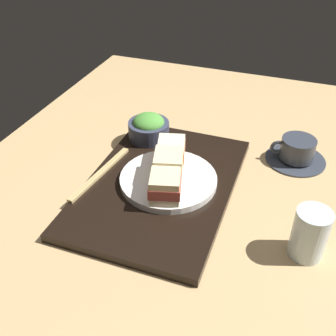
# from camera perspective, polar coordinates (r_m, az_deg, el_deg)

# --- Properties ---
(ground_plane) EXTENTS (1.40, 1.00, 0.03)m
(ground_plane) POSITION_cam_1_polar(r_m,az_deg,el_deg) (0.90, 1.25, -4.21)
(ground_plane) COLOR tan
(serving_tray) EXTENTS (0.46, 0.31, 0.02)m
(serving_tray) POSITION_cam_1_polar(r_m,az_deg,el_deg) (0.89, -1.19, -2.59)
(serving_tray) COLOR black
(serving_tray) RESTS_ON ground_plane
(sandwich_plate) EXTENTS (0.21, 0.21, 0.02)m
(sandwich_plate) POSITION_cam_1_polar(r_m,az_deg,el_deg) (0.88, 0.06, -1.64)
(sandwich_plate) COLOR white
(sandwich_plate) RESTS_ON serving_tray
(sandwich_near) EXTENTS (0.08, 0.08, 0.05)m
(sandwich_near) POSITION_cam_1_polar(r_m,az_deg,el_deg) (0.91, 0.46, 2.45)
(sandwich_near) COLOR beige
(sandwich_near) RESTS_ON sandwich_plate
(sandwich_middle) EXTENTS (0.08, 0.08, 0.06)m
(sandwich_middle) POSITION_cam_1_polar(r_m,az_deg,el_deg) (0.86, 0.06, 0.33)
(sandwich_middle) COLOR beige
(sandwich_middle) RESTS_ON sandwich_plate
(sandwich_far) EXTENTS (0.09, 0.08, 0.05)m
(sandwich_far) POSITION_cam_1_polar(r_m,az_deg,el_deg) (0.81, -0.40, -2.48)
(sandwich_far) COLOR beige
(sandwich_far) RESTS_ON sandwich_plate
(salad_bowl) EXTENTS (0.10, 0.10, 0.07)m
(salad_bowl) POSITION_cam_1_polar(r_m,az_deg,el_deg) (1.02, -2.75, 5.77)
(salad_bowl) COLOR #33384C
(salad_bowl) RESTS_ON serving_tray
(chopsticks_pair) EXTENTS (0.22, 0.04, 0.01)m
(chopsticks_pair) POSITION_cam_1_polar(r_m,az_deg,el_deg) (0.92, -9.57, -0.75)
(chopsticks_pair) COLOR tan
(chopsticks_pair) RESTS_ON serving_tray
(coffee_cup) EXTENTS (0.14, 0.14, 0.06)m
(coffee_cup) POSITION_cam_1_polar(r_m,az_deg,el_deg) (1.02, 17.73, 2.25)
(coffee_cup) COLOR #333842
(coffee_cup) RESTS_ON ground_plane
(drinking_glass) EXTENTS (0.06, 0.06, 0.10)m
(drinking_glass) POSITION_cam_1_polar(r_m,az_deg,el_deg) (0.77, 19.38, -8.77)
(drinking_glass) COLOR silver
(drinking_glass) RESTS_ON ground_plane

